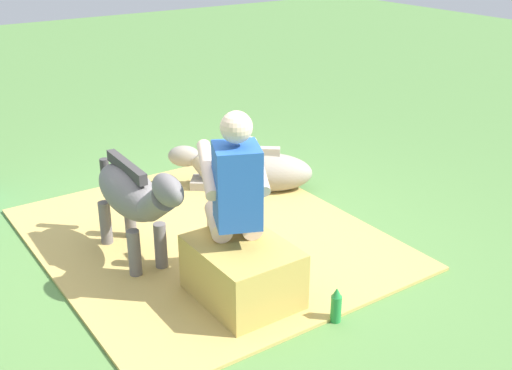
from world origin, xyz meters
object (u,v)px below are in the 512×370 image
object	(u,v)px
soda_bottle	(336,305)
person_seated	(235,195)
hay_bale	(242,273)
pony_lying	(254,171)
pony_standing	(133,196)

from	to	relation	value
soda_bottle	person_seated	bearing A→B (deg)	24.39
hay_bale	pony_lying	xyz separation A→B (m)	(1.48, -1.09, -0.02)
hay_bale	pony_lying	bearing A→B (deg)	-36.51
hay_bale	soda_bottle	xyz separation A→B (m)	(-0.53, -0.35, -0.09)
hay_bale	pony_standing	distance (m)	0.98
person_seated	pony_lying	bearing A→B (deg)	-38.35
pony_lying	soda_bottle	bearing A→B (deg)	159.76
person_seated	pony_standing	distance (m)	0.83
soda_bottle	pony_standing	bearing A→B (deg)	27.12
hay_bale	person_seated	size ratio (longest dim) A/B	0.55
person_seated	pony_standing	world-z (taller)	person_seated
pony_standing	hay_bale	bearing A→B (deg)	-157.32
person_seated	hay_bale	bearing A→B (deg)	163.75
person_seated	pony_standing	size ratio (longest dim) A/B	0.96
soda_bottle	pony_lying	bearing A→B (deg)	-20.24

